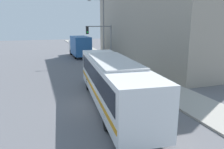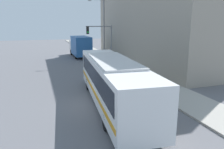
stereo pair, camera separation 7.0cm
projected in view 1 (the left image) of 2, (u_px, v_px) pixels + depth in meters
ground_plane at (98, 104)px, 14.54m from camera, size 120.00×120.00×0.00m
sidewalk at (102, 56)px, 34.85m from camera, size 3.20×70.00×0.12m
building_facade at (148, 17)px, 29.06m from camera, size 6.00×25.25×12.03m
city_bus at (112, 79)px, 14.01m from camera, size 3.56×12.14×3.09m
delivery_truck at (80, 46)px, 34.39m from camera, size 2.38×7.45×3.24m
fire_hydrant at (136, 75)px, 20.69m from camera, size 0.28×0.37×0.75m
traffic_light_pole at (102, 38)px, 26.85m from camera, size 3.28×0.35×4.90m
parking_meter at (116, 60)px, 25.62m from camera, size 0.14×0.14×1.40m
street_lamp at (102, 25)px, 30.04m from camera, size 2.35×0.28×8.28m
pedestrian_near_corner at (108, 55)px, 30.40m from camera, size 0.34×0.34×1.67m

